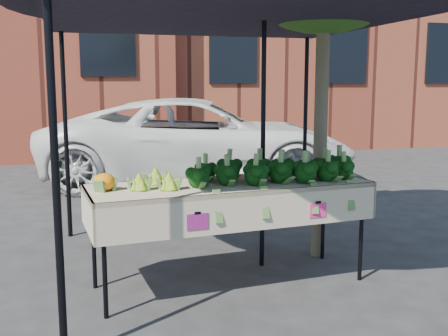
# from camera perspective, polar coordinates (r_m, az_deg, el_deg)

# --- Properties ---
(ground) EXTENTS (90.00, 90.00, 0.00)m
(ground) POSITION_cam_1_polar(r_m,az_deg,el_deg) (4.68, 0.40, -12.81)
(ground) COLOR #252527
(table) EXTENTS (2.46, 1.02, 0.90)m
(table) POSITION_cam_1_polar(r_m,az_deg,el_deg) (4.65, 0.65, -7.08)
(table) COLOR beige
(table) RESTS_ON ground
(canopy) EXTENTS (3.16, 3.16, 2.74)m
(canopy) POSITION_cam_1_polar(r_m,az_deg,el_deg) (4.95, 0.06, 4.74)
(canopy) COLOR black
(canopy) RESTS_ON ground
(broccoli_heap) EXTENTS (1.59, 0.56, 0.25)m
(broccoli_heap) POSITION_cam_1_polar(r_m,az_deg,el_deg) (4.67, 5.19, 0.19)
(broccoli_heap) COLOR black
(broccoli_heap) RESTS_ON table
(romanesco_cluster) EXTENTS (0.42, 0.46, 0.19)m
(romanesco_cluster) POSITION_cam_1_polar(r_m,az_deg,el_deg) (4.38, -7.68, -0.82)
(romanesco_cluster) COLOR #98AD2C
(romanesco_cluster) RESTS_ON table
(cauliflower_pair) EXTENTS (0.19, 0.19, 0.17)m
(cauliflower_pair) POSITION_cam_1_polar(r_m,az_deg,el_deg) (4.32, -12.69, -1.24)
(cauliflower_pair) COLOR orange
(cauliflower_pair) RESTS_ON table
(vehicle) EXTENTS (2.05, 2.76, 5.37)m
(vehicle) POSITION_cam_1_polar(r_m,az_deg,el_deg) (9.36, -2.74, 14.79)
(vehicle) COLOR white
(vehicle) RESTS_ON ground
(street_tree) EXTENTS (1.97, 1.97, 3.89)m
(street_tree) POSITION_cam_1_polar(r_m,az_deg,el_deg) (5.36, 10.48, 11.05)
(street_tree) COLOR #1E4C14
(street_tree) RESTS_ON ground
(building_right) EXTENTS (12.00, 8.00, 8.50)m
(building_right) POSITION_cam_1_polar(r_m,az_deg,el_deg) (18.75, 11.26, 16.52)
(building_right) COLOR maroon
(building_right) RESTS_ON ground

